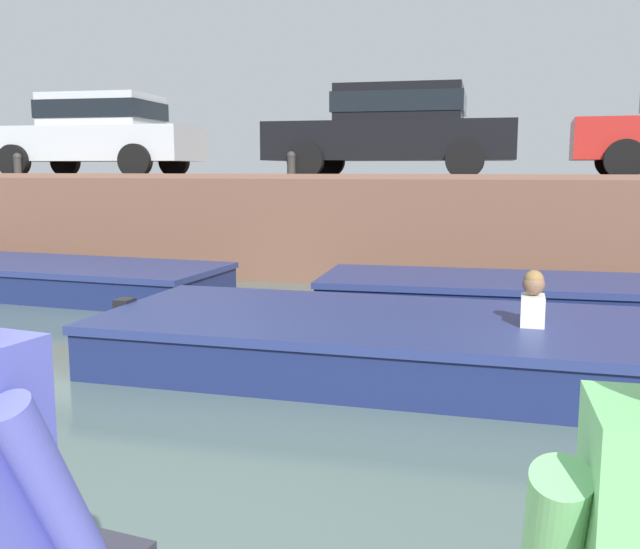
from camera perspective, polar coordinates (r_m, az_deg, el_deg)
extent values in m
plane|color=#4C605B|center=(6.72, 0.99, -7.55)|extent=(400.00, 400.00, 0.00)
cube|color=brown|center=(14.13, 8.33, 4.30)|extent=(60.00, 6.00, 1.69)
cube|color=brown|center=(11.23, 6.83, 7.78)|extent=(60.00, 0.24, 0.08)
cube|color=navy|center=(11.42, -21.09, -0.44)|extent=(5.53, 2.21, 0.39)
cube|color=navy|center=(11.38, -21.15, 0.72)|extent=(5.59, 2.27, 0.08)
cube|color=brown|center=(11.14, -19.52, 0.12)|extent=(0.36, 1.64, 0.06)
cube|color=navy|center=(9.41, 14.89, -1.96)|extent=(4.78, 1.86, 0.39)
cube|color=navy|center=(9.37, 14.95, -0.55)|extent=(4.85, 1.92, 0.08)
cube|color=brown|center=(9.38, 12.76, -1.09)|extent=(0.29, 1.54, 0.06)
cube|color=navy|center=(6.62, 8.63, -6.01)|extent=(6.04, 2.33, 0.42)
cube|color=navy|center=(6.56, 8.68, -3.89)|extent=(6.10, 2.40, 0.08)
cube|color=brown|center=(6.65, 4.79, -4.54)|extent=(0.28, 2.01, 0.06)
cube|color=black|center=(7.59, -15.31, -3.56)|extent=(0.16, 0.20, 0.45)
cube|color=silver|center=(6.50, 16.60, -3.54)|extent=(0.21, 0.32, 0.44)
sphere|color=brown|center=(6.44, 16.72, -0.76)|extent=(0.19, 0.19, 0.19)
sphere|color=olive|center=(6.44, 16.74, -0.41)|extent=(0.17, 0.17, 0.17)
cube|color=#B7BABC|center=(14.49, -17.44, 9.90)|extent=(3.95, 1.84, 0.64)
cube|color=#B7BABC|center=(14.44, -17.00, 12.39)|extent=(2.00, 1.55, 0.60)
cube|color=black|center=(14.44, -17.00, 12.39)|extent=(2.08, 1.59, 0.33)
cylinder|color=black|center=(14.39, -23.29, 8.34)|extent=(0.61, 0.21, 0.60)
cylinder|color=black|center=(15.82, -19.71, 8.49)|extent=(0.61, 0.21, 0.60)
cylinder|color=black|center=(13.16, -14.58, 8.80)|extent=(0.61, 0.21, 0.60)
cylinder|color=black|center=(14.72, -11.59, 8.84)|extent=(0.61, 0.21, 0.60)
cube|color=black|center=(12.49, 5.67, 10.53)|extent=(4.18, 1.85, 0.64)
cube|color=black|center=(12.51, 6.48, 13.36)|extent=(2.11, 1.59, 0.60)
cube|color=black|center=(12.51, 6.48, 13.36)|extent=(2.19, 1.63, 0.33)
cylinder|color=black|center=(11.84, -1.17, 9.13)|extent=(0.60, 0.19, 0.60)
cylinder|color=black|center=(13.58, 0.70, 9.05)|extent=(0.60, 0.19, 0.60)
cylinder|color=black|center=(11.49, 11.50, 8.98)|extent=(0.60, 0.19, 0.60)
cylinder|color=black|center=(13.28, 11.72, 8.89)|extent=(0.60, 0.19, 0.60)
cylinder|color=black|center=(11.63, 23.20, 8.46)|extent=(0.61, 0.21, 0.60)
cylinder|color=black|center=(13.40, 22.40, 8.43)|extent=(0.61, 0.21, 0.60)
cylinder|color=#2D2B28|center=(14.14, -23.02, 7.86)|extent=(0.14, 0.14, 0.35)
sphere|color=#2D2B28|center=(14.14, -23.06, 8.64)|extent=(0.15, 0.15, 0.15)
cylinder|color=#2D2B28|center=(11.76, -2.31, 8.52)|extent=(0.14, 0.14, 0.35)
sphere|color=#2D2B28|center=(11.76, -2.32, 9.47)|extent=(0.15, 0.15, 0.15)
cylinder|color=#4C51B2|center=(1.57, -20.53, -16.17)|extent=(0.13, 0.29, 0.47)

